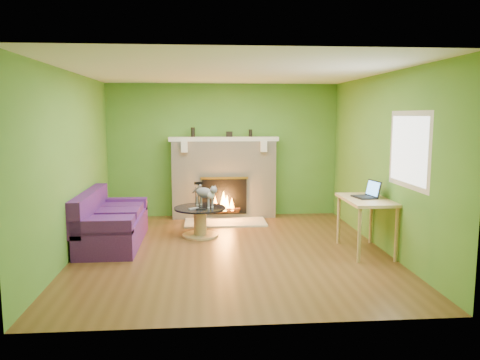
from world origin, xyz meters
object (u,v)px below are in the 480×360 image
object	(u,v)px
coffee_table	(200,220)
desk	(366,205)
cat	(205,195)
sofa	(110,224)

from	to	relation	value
coffee_table	desk	distance (m)	2.69
coffee_table	cat	xyz separation A→B (m)	(0.08, 0.05, 0.40)
coffee_table	sofa	bearing A→B (deg)	-165.02
desk	cat	xyz separation A→B (m)	(-2.33, 1.16, -0.03)
sofa	cat	xyz separation A→B (m)	(1.48, 0.42, 0.35)
sofa	desk	distance (m)	3.90
sofa	coffee_table	bearing A→B (deg)	14.98
desk	cat	bearing A→B (deg)	153.58
sofa	cat	world-z (taller)	cat
desk	cat	distance (m)	2.61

